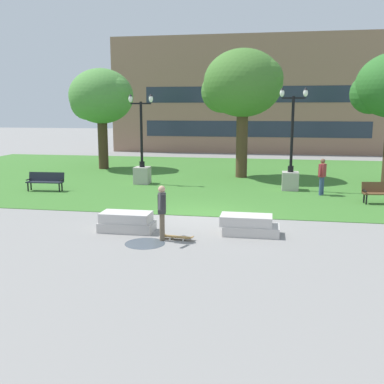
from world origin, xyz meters
The scene contains 15 objects.
ground_plane centered at (0.00, 0.00, 0.00)m, with size 140.00×140.00×0.00m, color gray.
grass_lawn centered at (0.00, 10.00, 0.01)m, with size 40.00×20.00×0.02m, color #3D752D.
concrete_block_center centered at (-2.17, -2.43, 0.31)m, with size 1.80×0.90×0.64m.
concrete_block_left centered at (1.86, -2.15, 0.31)m, with size 1.89×0.90×0.64m.
person_skateboarder centered at (-0.77, -3.19, 0.97)m, with size 0.31×1.39×1.71m.
skateboard centered at (-0.30, -3.11, 0.09)m, with size 1.04×0.32×0.14m.
puddle centered at (-1.19, -3.69, 0.00)m, with size 1.23×1.23×0.01m, color #47515B.
park_bench_near_left centered at (-8.39, 3.92, 0.54)m, with size 1.83×0.63×0.90m.
park_bench_near_right centered at (7.30, 3.61, 0.54)m, with size 1.85×0.75×0.90m.
lamp_post_right centered at (-4.28, 6.77, 0.99)m, with size 1.32×0.80×4.75m.
lamp_post_left centered at (3.49, 6.20, 1.03)m, with size 1.32×0.80×4.99m.
tree_far_left centered at (0.76, 10.02, 5.34)m, with size 4.72×4.50×7.32m.
tree_far_right centered at (-8.60, 12.24, 4.71)m, with size 4.39×4.18×6.56m.
person_bystander_near_lawn centered at (4.89, 5.11, 0.98)m, with size 0.42×0.59×1.71m.
building_facade_distant centered at (1.09, 24.50, 5.16)m, with size 26.30×1.03×10.33m.
Camera 1 is at (2.46, -16.31, 4.04)m, focal length 42.00 mm.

